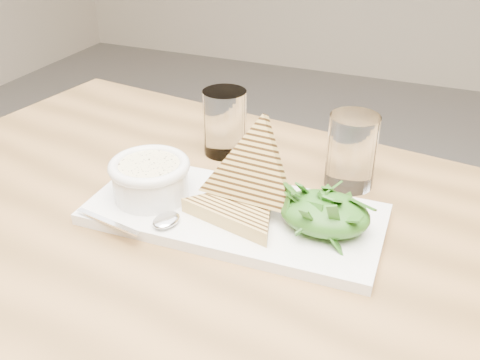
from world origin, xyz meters
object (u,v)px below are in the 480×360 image
at_px(soup_bowl, 151,183).
at_px(glass_far, 351,151).
at_px(platter, 234,214).
at_px(table_top, 221,261).
at_px(glass_near, 225,122).

bearing_deg(soup_bowl, glass_far, 34.51).
bearing_deg(glass_far, platter, -128.32).
xyz_separation_m(table_top, glass_far, (0.11, 0.22, 0.07)).
xyz_separation_m(table_top, platter, (-0.01, 0.06, 0.03)).
bearing_deg(soup_bowl, table_top, -22.35).
height_order(platter, glass_far, glass_far).
xyz_separation_m(soup_bowl, glass_near, (0.03, 0.19, 0.02)).
height_order(table_top, soup_bowl, soup_bowl).
relative_size(table_top, platter, 2.95).
bearing_deg(platter, glass_near, 117.51).
relative_size(soup_bowl, glass_near, 0.96).
bearing_deg(glass_near, table_top, -67.24).
bearing_deg(glass_near, soup_bowl, -98.19).
distance_m(soup_bowl, glass_far, 0.29).
relative_size(glass_near, glass_far, 0.98).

